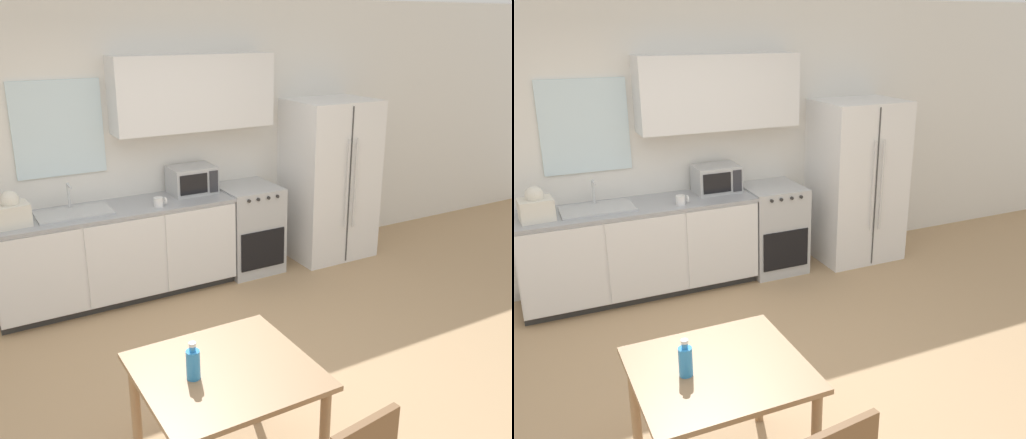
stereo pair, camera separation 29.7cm
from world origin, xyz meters
TOP-DOWN VIEW (x-y plane):
  - ground_plane at (0.00, 0.00)m, footprint 12.00×12.00m
  - wall_back at (0.09, 2.20)m, footprint 12.00×0.38m
  - kitchen_counter at (-0.26, 1.89)m, footprint 2.19×0.62m
  - oven_range at (1.12, 1.89)m, footprint 0.57×0.63m
  - refrigerator at (2.09, 1.84)m, footprint 0.89×0.76m
  - kitchen_sink at (-0.61, 1.90)m, footprint 0.64×0.38m
  - microwave at (0.56, 2.00)m, footprint 0.43×0.34m
  - coffee_mug at (0.12, 1.73)m, footprint 0.12×0.09m
  - grocery_bag_0 at (-1.12, 1.83)m, footprint 0.29×0.25m
  - dining_table at (-0.41, -0.67)m, footprint 0.90×0.85m
  - drink_bottle at (-0.59, -0.66)m, footprint 0.07×0.07m

SIDE VIEW (x-z plane):
  - ground_plane at x=0.00m, z-range 0.00..0.00m
  - kitchen_counter at x=-0.26m, z-range 0.00..0.89m
  - oven_range at x=1.12m, z-range 0.00..0.90m
  - dining_table at x=-0.41m, z-range 0.25..0.98m
  - drink_bottle at x=-0.59m, z-range 0.71..0.92m
  - refrigerator at x=2.09m, z-range 0.00..1.71m
  - kitchen_sink at x=-0.61m, z-range 0.77..1.02m
  - coffee_mug at x=0.12m, z-range 0.88..0.97m
  - grocery_bag_0 at x=-1.12m, z-range 0.85..1.15m
  - microwave at x=0.56m, z-range 0.88..1.15m
  - wall_back at x=0.09m, z-range 0.08..2.78m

